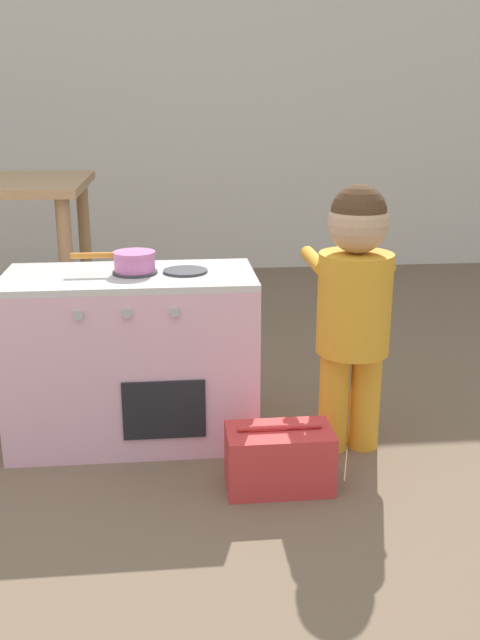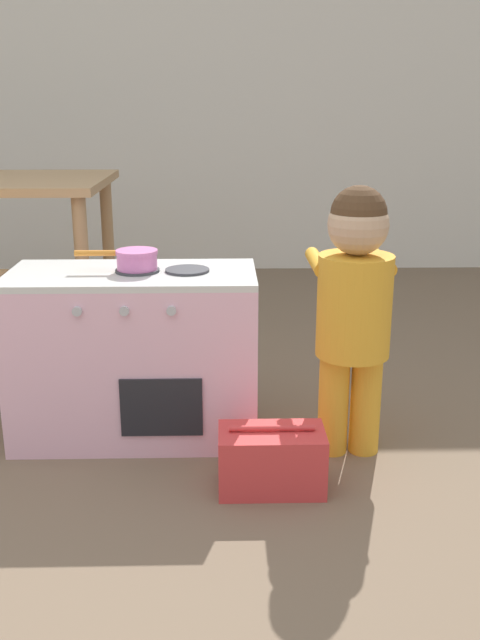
% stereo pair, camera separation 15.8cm
% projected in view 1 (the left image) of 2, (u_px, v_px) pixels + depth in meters
% --- Properties ---
extents(wall_back, '(10.00, 0.06, 2.60)m').
position_uv_depth(wall_back, '(91.00, 56.00, 4.21)').
color(wall_back, silver).
rests_on(wall_back, ground_plane).
extents(play_kitchen, '(0.77, 0.38, 0.55)m').
position_uv_depth(play_kitchen, '(133.00, 357.00, 2.25)').
color(play_kitchen, '#EAB2C6').
rests_on(play_kitchen, ground_plane).
extents(toy_pot, '(0.25, 0.13, 0.06)m').
position_uv_depth(toy_pot, '(133.00, 260.00, 2.16)').
color(toy_pot, pink).
rests_on(toy_pot, play_kitchen).
extents(child_figure, '(0.24, 0.35, 0.82)m').
position_uv_depth(child_figure, '(354.00, 294.00, 2.11)').
color(child_figure, gold).
rests_on(child_figure, ground_plane).
extents(toy_basket, '(0.29, 0.16, 0.19)m').
position_uv_depth(toy_basket, '(279.00, 458.00, 1.99)').
color(toy_basket, '#D13838').
rests_on(toy_basket, ground_plane).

